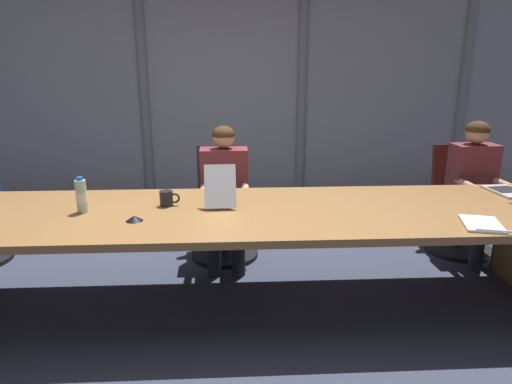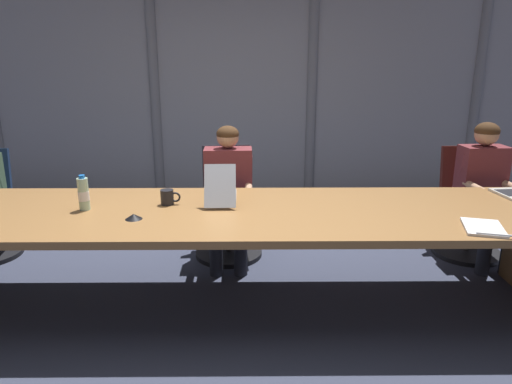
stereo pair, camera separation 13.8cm
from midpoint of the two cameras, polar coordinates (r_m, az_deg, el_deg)
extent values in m
plane|color=#383D51|center=(3.44, -2.77, -13.84)|extent=(16.06, 16.06, 0.00)
cube|color=olive|center=(3.15, -2.94, -2.68)|extent=(5.07, 1.13, 0.05)
cube|color=black|center=(3.17, -2.93, -3.80)|extent=(4.31, 0.10, 0.06)
cube|color=#9999A0|center=(5.73, -1.92, 13.67)|extent=(8.03, 0.10, 2.95)
cylinder|color=gray|center=(5.78, -11.80, 13.37)|extent=(0.12, 0.12, 2.89)
cylinder|color=gray|center=(5.73, 7.65, 13.54)|extent=(0.12, 0.12, 2.89)
cylinder|color=gray|center=(6.33, 26.36, 12.29)|extent=(0.12, 0.12, 2.89)
cube|color=#A8ADB7|center=(3.42, -3.11, -0.54)|extent=(0.22, 0.33, 0.02)
cube|color=black|center=(3.44, -3.11, -0.26)|extent=(0.19, 0.18, 0.00)
cube|color=#A8ADB7|center=(3.16, -3.22, 0.76)|extent=(0.22, 0.16, 0.27)
cube|color=black|center=(3.16, -3.22, 0.83)|extent=(0.20, 0.14, 0.24)
cube|color=#2D2D38|center=(4.09, -2.50, -2.25)|extent=(0.52, 0.52, 0.08)
cube|color=#2D2D38|center=(4.22, -2.74, 2.43)|extent=(0.44, 0.16, 0.50)
cylinder|color=#262628|center=(4.16, -2.46, -5.06)|extent=(0.05, 0.05, 0.35)
cylinder|color=black|center=(4.23, -2.43, -7.53)|extent=(0.60, 0.60, 0.04)
cube|color=#511E19|center=(4.56, 25.91, -1.94)|extent=(0.48, 0.48, 0.08)
cube|color=#511E19|center=(4.68, 25.15, 2.19)|extent=(0.43, 0.12, 0.49)
cylinder|color=#262628|center=(4.62, 25.58, -4.48)|extent=(0.05, 0.05, 0.35)
cylinder|color=black|center=(4.69, 25.30, -6.72)|extent=(0.60, 0.60, 0.04)
cube|color=brown|center=(3.98, -2.44, 1.75)|extent=(0.41, 0.23, 0.52)
sphere|color=tan|center=(3.91, -2.50, 6.83)|extent=(0.19, 0.19, 0.19)
ellipsoid|color=#472D19|center=(3.91, -2.50, 7.17)|extent=(0.19, 0.19, 0.14)
cylinder|color=brown|center=(3.97, 0.04, 2.74)|extent=(0.07, 0.14, 0.27)
cylinder|color=tan|center=(3.79, 0.15, 0.29)|extent=(0.07, 0.30, 0.06)
cylinder|color=brown|center=(3.97, -4.93, 2.69)|extent=(0.07, 0.14, 0.27)
cylinder|color=tan|center=(3.80, -5.05, 0.24)|extent=(0.07, 0.30, 0.06)
cylinder|color=#262833|center=(3.87, -0.93, -3.11)|extent=(0.14, 0.40, 0.13)
cylinder|color=#262833|center=(3.78, -0.86, -7.08)|extent=(0.11, 0.11, 0.45)
cylinder|color=#262833|center=(3.88, -3.89, -3.14)|extent=(0.14, 0.40, 0.13)
cylinder|color=#262833|center=(3.79, -3.91, -7.11)|extent=(0.11, 0.11, 0.45)
cube|color=brown|center=(4.48, 26.85, 1.72)|extent=(0.39, 0.24, 0.53)
sphere|color=tan|center=(4.41, 27.45, 6.39)|extent=(0.20, 0.20, 0.20)
ellipsoid|color=#472D19|center=(4.41, 27.50, 6.71)|extent=(0.20, 0.20, 0.15)
cylinder|color=brown|center=(4.54, 28.72, 2.66)|extent=(0.08, 0.14, 0.27)
cylinder|color=tan|center=(4.40, 29.91, 0.53)|extent=(0.08, 0.30, 0.06)
cylinder|color=brown|center=(4.38, 25.17, 2.69)|extent=(0.08, 0.14, 0.27)
cylinder|color=tan|center=(4.23, 26.28, 0.48)|extent=(0.08, 0.30, 0.06)
cylinder|color=#262833|center=(4.44, 28.74, -2.63)|extent=(0.15, 0.41, 0.13)
cylinder|color=#262833|center=(4.37, 29.57, -6.05)|extent=(0.11, 0.11, 0.45)
cylinder|color=#262833|center=(4.34, 26.49, -2.74)|extent=(0.15, 0.41, 0.13)
cylinder|color=#262833|center=(4.26, 27.29, -6.24)|extent=(0.11, 0.11, 0.45)
cylinder|color=#ADD1B2|center=(3.30, -19.42, -0.26)|extent=(0.07, 0.07, 0.22)
cylinder|color=white|center=(3.30, -19.41, -0.44)|extent=(0.07, 0.07, 0.07)
cylinder|color=blue|center=(3.27, -19.62, 1.79)|extent=(0.04, 0.04, 0.02)
cylinder|color=black|center=(3.29, -9.75, -0.64)|extent=(0.09, 0.09, 0.11)
torus|color=black|center=(3.28, -8.75, -0.64)|extent=(0.07, 0.01, 0.07)
cone|color=black|center=(3.04, -13.64, -2.97)|extent=(0.11, 0.11, 0.03)
cube|color=silver|center=(3.14, 27.44, -3.94)|extent=(0.29, 0.35, 0.02)
cylinder|color=silver|center=(3.02, 28.71, -4.64)|extent=(0.20, 0.07, 0.01)
camera|label=1|loc=(0.07, -88.76, 0.36)|focal=32.36mm
camera|label=2|loc=(0.07, 91.24, -0.36)|focal=32.36mm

